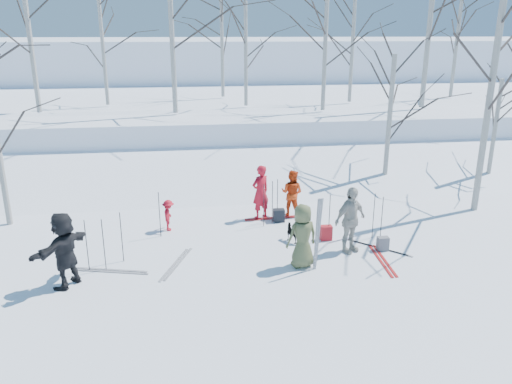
{
  "coord_description": "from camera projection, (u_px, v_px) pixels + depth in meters",
  "views": [
    {
      "loc": [
        -1.83,
        -11.86,
        5.65
      ],
      "look_at": [
        0.0,
        1.5,
        1.3
      ],
      "focal_mm": 35.0,
      "sensor_mm": 36.0,
      "label": 1
    }
  ],
  "objects": [
    {
      "name": "ski_pole_d",
      "position": [
        87.0,
        246.0,
        12.15
      ],
      "size": [
        0.02,
        0.02,
        1.34
      ],
      "primitive_type": "cylinder",
      "color": "black",
      "rests_on": "ground"
    },
    {
      "name": "ski_pair_a",
      "position": [
        176.0,
        264.0,
        12.68
      ],
      "size": [
        1.43,
        2.03,
        0.02
      ],
      "primitive_type": null,
      "rotation": [
        0.0,
        0.0,
        -0.35
      ],
      "color": "silver",
      "rests_on": "ground"
    },
    {
      "name": "skier_cream_east",
      "position": [
        350.0,
        220.0,
        13.17
      ],
      "size": [
        1.14,
        0.89,
        1.8
      ],
      "primitive_type": "imported",
      "rotation": [
        0.0,
        0.0,
        0.49
      ],
      "color": "beige",
      "rests_on": "ground"
    },
    {
      "name": "backpack_red",
      "position": [
        326.0,
        233.0,
        14.13
      ],
      "size": [
        0.32,
        0.22,
        0.42
      ],
      "primitive_type": "cube",
      "color": "red",
      "rests_on": "ground"
    },
    {
      "name": "ski_pole_i",
      "position": [
        264.0,
        205.0,
        14.97
      ],
      "size": [
        0.02,
        0.02,
        1.34
      ],
      "primitive_type": "cylinder",
      "color": "black",
      "rests_on": "ground"
    },
    {
      "name": "ski_pole_b",
      "position": [
        329.0,
        218.0,
        13.98
      ],
      "size": [
        0.02,
        0.02,
        1.34
      ],
      "primitive_type": "cylinder",
      "color": "black",
      "rests_on": "ground"
    },
    {
      "name": "ski_pair_b",
      "position": [
        377.0,
        247.0,
        13.66
      ],
      "size": [
        2.1,
        2.1,
        0.02
      ],
      "primitive_type": null,
      "rotation": [
        0.0,
        0.0,
        0.78
      ],
      "color": "silver",
      "rests_on": "ground"
    },
    {
      "name": "skier_redor_behind",
      "position": [
        292.0,
        193.0,
        15.85
      ],
      "size": [
        0.92,
        0.88,
        1.5
      ],
      "primitive_type": "imported",
      "rotation": [
        0.0,
        0.0,
        2.57
      ],
      "color": "red",
      "rests_on": "ground"
    },
    {
      "name": "ski_pole_f",
      "position": [
        277.0,
        200.0,
        15.44
      ],
      "size": [
        0.02,
        0.02,
        1.34
      ],
      "primitive_type": "cylinder",
      "color": "black",
      "rests_on": "ground"
    },
    {
      "name": "birch_edge_b",
      "position": [
        489.0,
        103.0,
        15.52
      ],
      "size": [
        5.51,
        5.51,
        7.02
      ],
      "primitive_type": null,
      "color": "silver",
      "rests_on": "ground"
    },
    {
      "name": "birch_plateau_i",
      "position": [
        457.0,
        42.0,
        26.99
      ],
      "size": [
        4.69,
        4.69,
        5.84
      ],
      "primitive_type": null,
      "color": "silver",
      "rests_on": "snow_plateau"
    },
    {
      "name": "birch_plateau_b",
      "position": [
        171.0,
        21.0,
        21.05
      ],
      "size": [
        6.05,
        6.05,
        7.78
      ],
      "primitive_type": null,
      "color": "silver",
      "rests_on": "snow_plateau"
    },
    {
      "name": "backpack_dark",
      "position": [
        279.0,
        215.0,
        15.49
      ],
      "size": [
        0.34,
        0.24,
        0.4
      ],
      "primitive_type": "cube",
      "color": "black",
      "rests_on": "ground"
    },
    {
      "name": "birch_plateau_e",
      "position": [
        352.0,
        52.0,
        24.99
      ],
      "size": [
        4.08,
        4.08,
        4.97
      ],
      "primitive_type": null,
      "color": "silver",
      "rests_on": "snow_plateau"
    },
    {
      "name": "ski_pole_c",
      "position": [
        272.0,
        202.0,
        15.26
      ],
      "size": [
        0.02,
        0.02,
        1.34
      ],
      "primitive_type": "cylinder",
      "color": "black",
      "rests_on": "ground"
    },
    {
      "name": "ski_pole_e",
      "position": [
        122.0,
        237.0,
        12.66
      ],
      "size": [
        0.02,
        0.02,
        1.34
      ],
      "primitive_type": "cylinder",
      "color": "black",
      "rests_on": "ground"
    },
    {
      "name": "snow_ramp",
      "position": [
        237.0,
        177.0,
        19.7
      ],
      "size": [
        70.0,
        9.49,
        4.12
      ],
      "primitive_type": "cube",
      "rotation": [
        0.3,
        0.0,
        0.0
      ],
      "color": "white",
      "rests_on": "ground"
    },
    {
      "name": "ground",
      "position": [
        264.0,
        256.0,
        13.15
      ],
      "size": [
        120.0,
        120.0,
        0.0
      ],
      "primitive_type": "plane",
      "color": "white",
      "rests_on": "ground"
    },
    {
      "name": "backpack_grey",
      "position": [
        383.0,
        244.0,
        13.45
      ],
      "size": [
        0.3,
        0.2,
        0.38
      ],
      "primitive_type": "cube",
      "color": "slate",
      "rests_on": "ground"
    },
    {
      "name": "birch_plateau_d",
      "position": [
        325.0,
        47.0,
        22.17
      ],
      "size": [
        4.49,
        4.49,
        5.55
      ],
      "primitive_type": null,
      "color": "silver",
      "rests_on": "snow_plateau"
    },
    {
      "name": "snow_plateau",
      "position": [
        220.0,
        116.0,
        28.87
      ],
      "size": [
        70.0,
        18.0,
        2.2
      ],
      "primitive_type": "cube",
      "color": "white",
      "rests_on": "ground"
    },
    {
      "name": "ski_pole_h",
      "position": [
        104.0,
        245.0,
        12.19
      ],
      "size": [
        0.02,
        0.02,
        1.34
      ],
      "primitive_type": "cylinder",
      "color": "black",
      "rests_on": "ground"
    },
    {
      "name": "ski_pair_d",
      "position": [
        274.0,
        218.0,
        15.81
      ],
      "size": [
        0.43,
        1.92,
        0.02
      ],
      "primitive_type": null,
      "rotation": [
        0.0,
        0.0,
        1.63
      ],
      "color": "#A71817",
      "rests_on": "ground"
    },
    {
      "name": "skier_red_north",
      "position": [
        261.0,
        192.0,
        15.6
      ],
      "size": [
        0.75,
        0.67,
        1.72
      ],
      "primitive_type": "imported",
      "rotation": [
        0.0,
        0.0,
        3.66
      ],
      "color": "red",
      "rests_on": "ground"
    },
    {
      "name": "birch_plateau_f",
      "position": [
        246.0,
        55.0,
        23.68
      ],
      "size": [
        3.96,
        3.96,
        4.81
      ],
      "primitive_type": null,
      "color": "silver",
      "rests_on": "snow_plateau"
    },
    {
      "name": "upright_ski_right",
      "position": [
        318.0,
        234.0,
        12.14
      ],
      "size": [
        0.13,
        0.23,
        1.89
      ],
      "primitive_type": "cube",
      "rotation": [
        0.1,
        0.0,
        0.31
      ],
      "color": "silver",
      "rests_on": "ground"
    },
    {
      "name": "far_hill",
      "position": [
        205.0,
        71.0,
        48.37
      ],
      "size": [
        90.0,
        30.0,
        6.0
      ],
      "primitive_type": "cube",
      "color": "white",
      "rests_on": "ground"
    },
    {
      "name": "ski_pole_g",
      "position": [
        160.0,
        215.0,
        14.21
      ],
      "size": [
        0.02,
        0.02,
        1.34
      ],
      "primitive_type": "cylinder",
      "color": "black",
      "rests_on": "ground"
    },
    {
      "name": "skier_grey_west",
      "position": [
        64.0,
        250.0,
        11.36
      ],
      "size": [
        1.33,
        1.71,
        1.81
      ],
      "primitive_type": "imported",
      "rotation": [
        0.0,
        0.0,
        4.16
      ],
      "color": "black",
      "rests_on": "ground"
    },
    {
      "name": "birch_plateau_c",
      "position": [
        29.0,
        28.0,
        21.38
      ],
      "size": [
        5.62,
        5.62,
        7.17
      ],
      "primitive_type": null,
      "color": "silver",
      "rests_on": "snow_plateau"
    },
    {
      "name": "ski_pole_a",
      "position": [
        382.0,
        220.0,
        13.82
      ],
      "size": [
        0.02,
        0.02,
        1.34
      ],
      "primitive_type": "cylinder",
      "color": "black",
      "rests_on": "ground"
    },
    {
      "name": "skier_olive_center",
      "position": [
        302.0,
        236.0,
        12.35
      ],
      "size": [
        0.91,
        0.71,
        1.63
      ],
      "primitive_type": "imported",
      "rotation": [
        0.0,
        0.0,
        3.41
      ],
      "color": "#4D5533",
      "rests_on": "ground"
    },
    {
      "name": "ski_pole_j",
      "position": [
        374.0,
        216.0,
        14.1
      ],
      "size": [
        0.02,
        0.02,
        1.34
      ],
      "primitive_type": "cylinder",
      "color": "black",
      "rests_on": "ground"
    },
    {
      "name": "birch_edge_c",
      "position": [
        494.0,
        132.0,
        18.91
      ],
      "size": [
        3.4,
        3.4,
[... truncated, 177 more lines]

